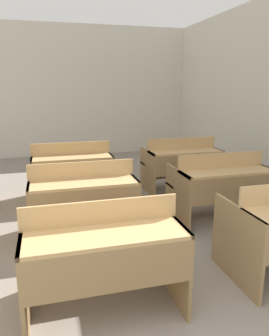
# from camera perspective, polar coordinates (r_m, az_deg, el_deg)

# --- Properties ---
(wall_back) EXTENTS (6.83, 0.06, 3.13)m
(wall_back) POSITION_cam_1_polar(r_m,az_deg,el_deg) (8.32, -14.17, 12.75)
(wall_back) COLOR beige
(wall_back) RESTS_ON ground_plane
(bench_front_center) EXTENTS (1.17, 0.77, 0.88)m
(bench_front_center) POSITION_cam_1_polar(r_m,az_deg,el_deg) (2.56, -5.53, -14.49)
(bench_front_center) COLOR olive
(bench_front_center) RESTS_ON ground_plane
(bench_second_center) EXTENTS (1.17, 0.77, 0.88)m
(bench_second_center) POSITION_cam_1_polar(r_m,az_deg,el_deg) (3.76, -8.94, -5.10)
(bench_second_center) COLOR #95764C
(bench_second_center) RESTS_ON ground_plane
(bench_second_right) EXTENTS (1.17, 0.77, 0.88)m
(bench_second_right) POSITION_cam_1_polar(r_m,az_deg,el_deg) (4.32, 14.79, -2.86)
(bench_second_right) COLOR #95764C
(bench_second_right) RESTS_ON ground_plane
(bench_third_center) EXTENTS (1.17, 0.77, 0.88)m
(bench_third_center) POSITION_cam_1_polar(r_m,az_deg,el_deg) (5.04, -10.80, -0.22)
(bench_third_center) COLOR olive
(bench_third_center) RESTS_ON ground_plane
(bench_third_right) EXTENTS (1.17, 0.77, 0.88)m
(bench_third_right) POSITION_cam_1_polar(r_m,az_deg,el_deg) (5.44, 8.21, 0.93)
(bench_third_right) COLOR #97794F
(bench_third_right) RESTS_ON ground_plane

